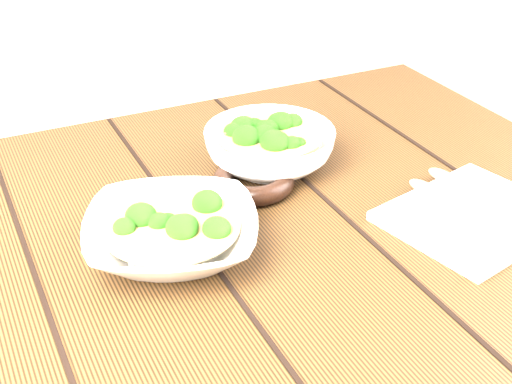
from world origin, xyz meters
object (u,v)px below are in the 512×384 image
at_px(trivet, 253,181).
at_px(napkin, 474,217).
at_px(soup_bowl_front, 172,234).
at_px(soup_bowl_back, 270,147).
at_px(table, 210,303).

height_order(trivet, napkin, trivet).
relative_size(soup_bowl_front, trivet, 2.34).
bearing_deg(soup_bowl_back, table, -141.39).
distance_m(table, trivet, 0.18).
bearing_deg(napkin, soup_bowl_back, 112.36).
relative_size(table, trivet, 10.27).
xyz_separation_m(table, soup_bowl_back, (0.15, 0.12, 0.15)).
bearing_deg(soup_bowl_front, trivet, 31.87).
bearing_deg(trivet, napkin, -41.12).
xyz_separation_m(soup_bowl_back, napkin, (0.18, -0.25, -0.03)).
height_order(table, soup_bowl_back, soup_bowl_back).
bearing_deg(table, soup_bowl_front, -153.42).
bearing_deg(table, trivet, 34.61).
xyz_separation_m(soup_bowl_front, soup_bowl_back, (0.21, 0.15, 0.01)).
distance_m(table, soup_bowl_front, 0.16).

